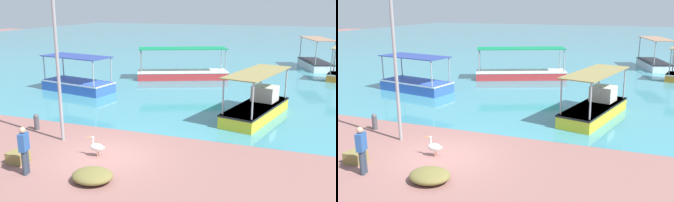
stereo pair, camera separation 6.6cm
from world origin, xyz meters
The scene contains 12 objects.
ground centered at (0.00, 0.00, 0.00)m, with size 120.00×120.00×0.00m, color #8E5D57.
harbor_water centered at (0.00, 48.00, 0.00)m, with size 110.00×90.00×0.00m, color teal.
fishing_boat_center centered at (4.71, 7.22, 0.57)m, with size 2.95×5.55×2.39m.
fishing_boat_near_right centered at (-7.30, 9.20, 0.50)m, with size 5.16×2.86×2.34m.
fishing_boat_near_left centered at (7.67, 24.49, 0.52)m, with size 3.19×5.43×2.69m.
fishing_boat_far_left centered at (-2.08, 15.65, 0.49)m, with size 7.11×4.44×2.39m.
pelican centered at (-0.35, -0.09, 0.38)m, with size 0.81×0.34×0.80m.
lamp_post centered at (-2.64, 0.96, 3.44)m, with size 0.28×0.28×6.16m.
mooring_bollard centered at (-4.61, 1.71, 0.40)m, with size 0.24×0.24×0.75m.
fisherman_standing centered at (-1.83, -2.26, 0.91)m, with size 0.31×0.44×1.69m.
net_pile centered at (0.60, -1.98, 0.21)m, with size 1.39×1.19×0.42m, color olive.
cargo_crate centered at (-2.77, -1.60, 0.20)m, with size 0.69×0.57×0.41m, color olive.
Camera 1 is at (6.81, -11.65, 5.65)m, focal length 40.00 mm.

